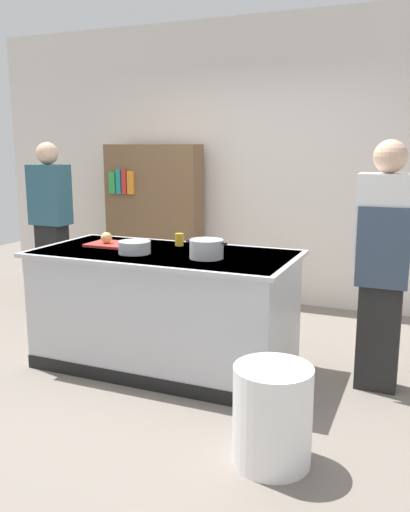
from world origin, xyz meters
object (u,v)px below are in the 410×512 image
at_px(stock_pot, 206,249).
at_px(person_guest, 51,223).
at_px(bookshelf, 154,221).
at_px(mixing_bowl, 135,247).
at_px(person_chef, 383,261).
at_px(juice_cup, 179,240).
at_px(trash_bin, 272,415).
at_px(onion, 106,238).

bearing_deg(stock_pot, person_guest, 155.55).
bearing_deg(bookshelf, mixing_bowl, -65.66).
distance_m(person_guest, bookshelf, 1.16).
bearing_deg(person_chef, person_guest, 93.52).
distance_m(stock_pot, juice_cup, 0.54).
bearing_deg(mixing_bowl, juice_cup, 67.63).
relative_size(juice_cup, bookshelf, 0.06).
height_order(person_chef, bookshelf, person_chef).
distance_m(juice_cup, person_guest, 1.82).
height_order(trash_bin, person_guest, person_guest).
distance_m(mixing_bowl, person_chef, 1.76).
bearing_deg(person_guest, trash_bin, 46.68).
height_order(trash_bin, person_chef, person_chef).
distance_m(stock_pot, bookshelf, 2.38).
xyz_separation_m(trash_bin, bookshelf, (-2.17, 2.76, 0.58)).
bearing_deg(mixing_bowl, bookshelf, 114.34).
bearing_deg(trash_bin, juice_cup, 132.54).
bearing_deg(bookshelf, person_chef, -31.22).
height_order(stock_pot, juice_cup, stock_pot).
bearing_deg(person_guest, person_chef, 68.26).
xyz_separation_m(stock_pot, mixing_bowl, (-0.56, -0.04, -0.02)).
bearing_deg(person_guest, juice_cup, 60.28).
relative_size(onion, person_guest, 0.05).
distance_m(juice_cup, person_chef, 1.56).
bearing_deg(person_chef, trash_bin, 174.86).
bearing_deg(juice_cup, bookshelf, 124.33).
relative_size(stock_pot, trash_bin, 0.56).
height_order(mixing_bowl, person_chef, person_chef).
height_order(onion, juice_cup, onion).
relative_size(stock_pot, person_chef, 0.18).
bearing_deg(person_guest, mixing_bowl, 46.49).
distance_m(onion, bookshelf, 1.83).
bearing_deg(mixing_bowl, stock_pot, 4.25).
height_order(juice_cup, bookshelf, bookshelf).
distance_m(trash_bin, person_guest, 3.45).
bearing_deg(mixing_bowl, person_chef, 11.91).
xyz_separation_m(onion, trash_bin, (1.66, -1.01, -0.69)).
bearing_deg(trash_bin, person_chef, 70.30).
height_order(onion, trash_bin, onion).
distance_m(mixing_bowl, juice_cup, 0.44).
xyz_separation_m(mixing_bowl, person_guest, (-1.56, 1.00, -0.03)).
distance_m(mixing_bowl, person_guest, 1.85).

